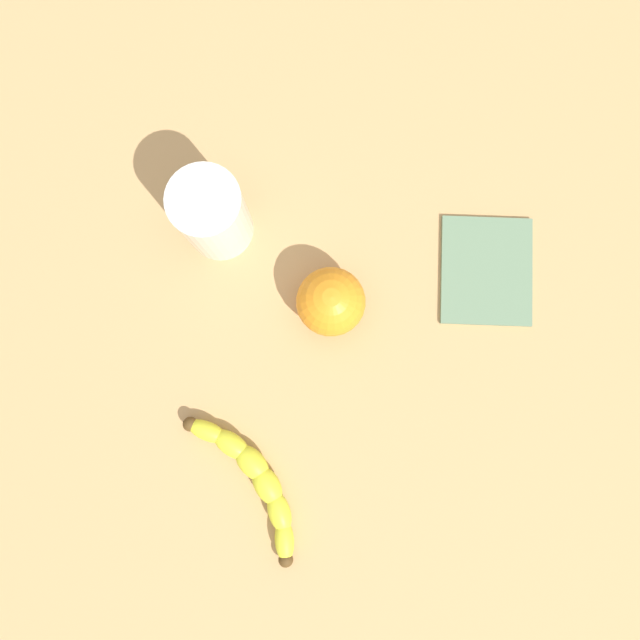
# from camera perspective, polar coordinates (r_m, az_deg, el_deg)

# --- Properties ---
(wooden_tabletop) EXTENTS (1.20, 1.20, 0.03)m
(wooden_tabletop) POSITION_cam_1_polar(r_m,az_deg,el_deg) (0.80, 0.42, -2.64)
(wooden_tabletop) COLOR tan
(wooden_tabletop) RESTS_ON ground
(banana) EXTENTS (0.19, 0.12, 0.03)m
(banana) POSITION_cam_1_polar(r_m,az_deg,el_deg) (0.78, -5.97, -14.07)
(banana) COLOR yellow
(banana) RESTS_ON wooden_tabletop
(smoothie_glass) EXTENTS (0.08, 0.08, 0.13)m
(smoothie_glass) POSITION_cam_1_polar(r_m,az_deg,el_deg) (0.76, -9.64, 9.27)
(smoothie_glass) COLOR silver
(smoothie_glass) RESTS_ON wooden_tabletop
(orange_fruit) EXTENTS (0.08, 0.08, 0.08)m
(orange_fruit) POSITION_cam_1_polar(r_m,az_deg,el_deg) (0.75, 0.98, 1.66)
(orange_fruit) COLOR orange
(orange_fruit) RESTS_ON wooden_tabletop
(folded_napkin) EXTENTS (0.15, 0.17, 0.01)m
(folded_napkin) POSITION_cam_1_polar(r_m,az_deg,el_deg) (0.82, 14.80, 4.31)
(folded_napkin) COLOR slate
(folded_napkin) RESTS_ON wooden_tabletop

